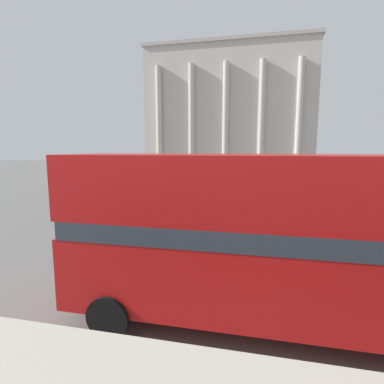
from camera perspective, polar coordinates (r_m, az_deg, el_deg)
The scene contains 7 objects.
double_decker_bus at distance 7.59m, azimuth 18.54°, elevation -8.06°, with size 11.22×2.73×4.38m.
plaza_building_left at distance 54.06m, azimuth 7.37°, elevation 14.34°, with size 26.73×15.89×20.69m.
traffic_light_near at distance 11.87m, azimuth -4.84°, elevation -0.99°, with size 0.42×0.24×4.02m.
traffic_light_mid at distance 20.40m, azimuth 29.15°, elevation 1.11°, with size 0.42×0.24×3.59m.
car_maroon at distance 16.80m, azimuth 14.46°, elevation -5.16°, with size 4.20×1.93×1.35m.
pedestrian_red at distance 21.88m, azimuth 28.30°, elevation -2.16°, with size 0.32×0.32×1.65m.
pedestrian_yellow at distance 13.15m, azimuth 5.13°, elevation -7.16°, with size 0.32×0.32×1.78m.
Camera 1 is at (0.11, -1.97, 4.51)m, focal length 28.00 mm.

